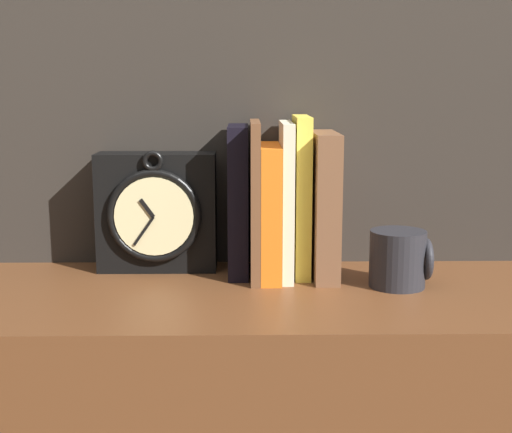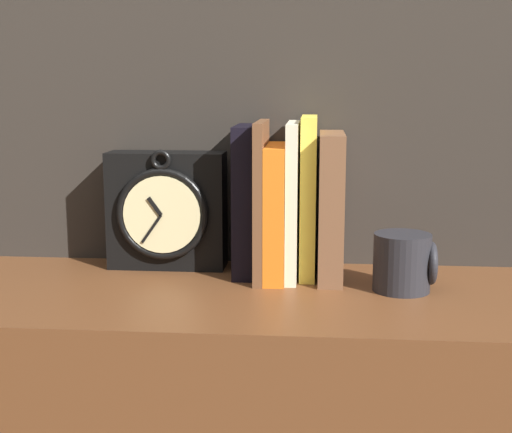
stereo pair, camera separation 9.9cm
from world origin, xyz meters
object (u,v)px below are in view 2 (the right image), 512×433
(book_slot1_brown, at_px, (259,200))
(book_slot5_brown, at_px, (331,206))
(book_slot2_orange, at_px, (276,211))
(book_slot4_yellow, at_px, (308,197))
(mug, at_px, (404,262))
(book_slot0_black, at_px, (245,200))
(clock, at_px, (167,210))
(book_slot3_cream, at_px, (293,200))

(book_slot1_brown, xyz_separation_m, book_slot5_brown, (0.11, 0.00, -0.01))
(book_slot2_orange, xyz_separation_m, book_slot4_yellow, (0.05, 0.01, 0.02))
(mug, bearing_deg, book_slot0_black, 161.39)
(clock, distance_m, book_slot5_brown, 0.26)
(book_slot2_orange, xyz_separation_m, book_slot3_cream, (0.02, 0.00, 0.02))
(clock, bearing_deg, book_slot3_cream, -9.04)
(mug, bearing_deg, book_slot2_orange, 160.77)
(book_slot5_brown, height_order, mug, book_slot5_brown)
(clock, bearing_deg, book_slot4_yellow, -5.59)
(book_slot4_yellow, bearing_deg, book_slot1_brown, -169.45)
(book_slot0_black, relative_size, book_slot4_yellow, 0.94)
(book_slot1_brown, height_order, mug, book_slot1_brown)
(clock, xyz_separation_m, mug, (0.36, -0.10, -0.05))
(book_slot1_brown, xyz_separation_m, book_slot4_yellow, (0.07, 0.01, 0.00))
(clock, distance_m, book_slot0_black, 0.13)
(clock, distance_m, book_slot3_cream, 0.21)
(book_slot3_cream, bearing_deg, mug, -22.99)
(book_slot0_black, height_order, book_slot2_orange, book_slot0_black)
(book_slot5_brown, bearing_deg, book_slot0_black, 174.22)
(book_slot2_orange, distance_m, book_slot3_cream, 0.03)
(book_slot0_black, distance_m, book_slot4_yellow, 0.10)
(book_slot2_orange, bearing_deg, book_slot4_yellow, 15.78)
(clock, xyz_separation_m, book_slot1_brown, (0.15, -0.04, 0.03))
(clock, bearing_deg, book_slot2_orange, -11.41)
(book_slot2_orange, bearing_deg, book_slot1_brown, -179.54)
(book_slot1_brown, relative_size, mug, 2.71)
(book_slot1_brown, distance_m, book_slot2_orange, 0.03)
(book_slot0_black, bearing_deg, book_slot1_brown, -32.56)
(clock, height_order, book_slot4_yellow, book_slot4_yellow)
(book_slot1_brown, bearing_deg, clock, 166.61)
(book_slot2_orange, height_order, book_slot5_brown, book_slot5_brown)
(clock, height_order, book_slot3_cream, book_slot3_cream)
(mug, bearing_deg, book_slot4_yellow, 150.34)
(clock, relative_size, book_slot3_cream, 0.82)
(book_slot4_yellow, bearing_deg, mug, -29.66)
(book_slot2_orange, height_order, book_slot3_cream, book_slot3_cream)
(book_slot1_brown, height_order, book_slot5_brown, book_slot1_brown)
(book_slot3_cream, xyz_separation_m, book_slot5_brown, (0.06, -0.00, -0.01))
(book_slot5_brown, bearing_deg, book_slot4_yellow, 159.46)
(book_slot4_yellow, xyz_separation_m, book_slot5_brown, (0.03, -0.01, -0.01))
(book_slot2_orange, xyz_separation_m, book_slot5_brown, (0.08, 0.00, 0.01))
(book_slot0_black, height_order, book_slot5_brown, book_slot0_black)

